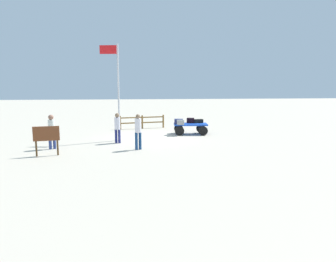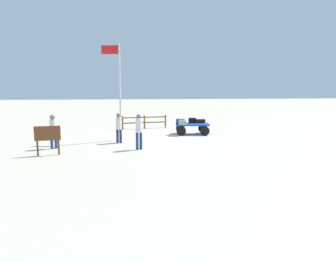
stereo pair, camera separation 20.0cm
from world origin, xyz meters
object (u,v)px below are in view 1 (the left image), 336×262
luggage_cart (190,127)px  suitcase_olive (191,120)px  suitcase_grey (180,122)px  worker_supervisor (52,129)px  suitcase_maroon (198,121)px  signboard (46,136)px  flagpole (117,85)px  worker_lead (138,130)px  suitcase_dark (179,121)px  worker_trailing (117,126)px

luggage_cart → suitcase_olive: 0.51m
suitcase_grey → worker_supervisor: bearing=24.7°
suitcase_maroon → signboard: bearing=33.8°
luggage_cart → flagpole: 5.59m
suitcase_maroon → suitcase_olive: bearing=-9.2°
suitcase_maroon → worker_lead: worker_lead is taller
suitcase_maroon → suitcase_dark: (1.37, 0.39, 0.04)m
suitcase_dark → worker_supervisor: 7.81m
suitcase_dark → worker_trailing: bearing=32.4°
worker_trailing → suitcase_dark: bearing=-147.6°
luggage_cart → worker_trailing: worker_trailing is taller
luggage_cart → flagpole: (4.60, 1.74, 2.66)m
suitcase_olive → worker_lead: worker_lead is taller
suitcase_olive → suitcase_dark: bearing=28.1°
worker_lead → worker_supervisor: 4.27m
suitcase_maroon → suitcase_grey: suitcase_grey is taller
worker_lead → luggage_cart: bearing=-128.5°
worker_lead → suitcase_dark: bearing=-122.4°
suitcase_maroon → suitcase_olive: 0.51m
worker_lead → signboard: bearing=10.8°
suitcase_maroon → worker_trailing: size_ratio=0.40×
flagpole → worker_trailing: bearing=91.7°
suitcase_grey → flagpole: flagpole is taller
worker_supervisor → suitcase_olive: bearing=-152.6°
suitcase_olive → flagpole: bearing=24.0°
worker_lead → worker_trailing: worker_lead is taller
suitcase_grey → worker_lead: bearing=54.6°
worker_supervisor → suitcase_maroon: bearing=-154.4°
worker_lead → signboard: worker_lead is taller
suitcase_maroon → luggage_cart: bearing=24.4°
worker_lead → flagpole: size_ratio=0.32×
luggage_cart → worker_lead: size_ratio=1.29×
suitcase_grey → worker_lead: (2.78, 3.92, 0.14)m
luggage_cart → worker_lead: bearing=51.5°
suitcase_dark → flagpole: size_ratio=0.11×
flagpole → suitcase_grey: bearing=-162.3°
worker_trailing → flagpole: 2.36m
luggage_cart → suitcase_grey: suitcase_grey is taller
signboard → flagpole: bearing=-130.8°
worker_lead → worker_trailing: size_ratio=1.06×
suitcase_maroon → suitcase_grey: (1.32, 0.77, 0.03)m
worker_supervisor → suitcase_grey: bearing=-155.3°
suitcase_maroon → suitcase_olive: size_ratio=1.16×
luggage_cart → suitcase_olive: size_ratio=3.99×
worker_trailing → flagpole: bearing=-88.3°
suitcase_grey → worker_lead: 4.81m
suitcase_maroon → flagpole: bearing=21.1°
worker_trailing → signboard: worker_trailing is taller
luggage_cart → worker_lead: worker_lead is taller
worker_lead → suitcase_olive: bearing=-127.1°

